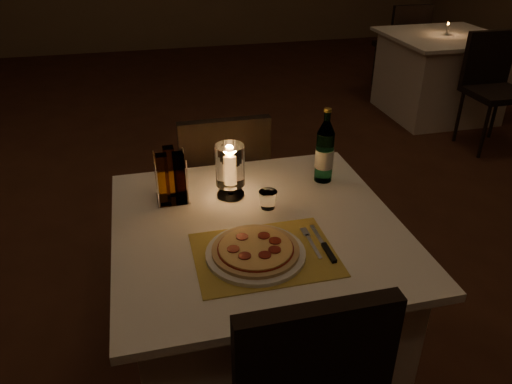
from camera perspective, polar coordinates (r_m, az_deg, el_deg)
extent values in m
cube|color=#4B2618|center=(2.87, -0.35, -7.20)|extent=(8.00, 10.00, 0.02)
cube|color=white|center=(2.00, 0.14, -12.99)|extent=(0.88, 0.88, 0.71)
cube|color=white|center=(1.77, 0.15, -4.12)|extent=(1.00, 1.00, 0.03)
cube|color=black|center=(1.35, 6.78, -19.56)|extent=(0.42, 0.05, 0.42)
cube|color=black|center=(2.58, -4.10, 0.55)|extent=(0.42, 0.42, 0.05)
cube|color=black|center=(2.31, -3.49, 3.38)|extent=(0.42, 0.05, 0.42)
cylinder|color=black|center=(2.87, -1.18, -1.66)|extent=(0.03, 0.03, 0.44)
cylinder|color=black|center=(2.83, -7.92, -2.49)|extent=(0.03, 0.03, 0.44)
cylinder|color=black|center=(2.59, 0.47, -5.44)|extent=(0.03, 0.03, 0.44)
cylinder|color=black|center=(2.55, -7.02, -6.43)|extent=(0.03, 0.03, 0.44)
cube|color=gold|center=(1.61, 1.00, -7.15)|extent=(0.45, 0.34, 0.00)
cylinder|color=white|center=(1.60, -0.05, -7.04)|extent=(0.32, 0.32, 0.01)
cylinder|color=#D8B77F|center=(1.59, -0.05, -6.67)|extent=(0.28, 0.28, 0.01)
cylinder|color=maroon|center=(1.59, -0.05, -6.45)|extent=(0.24, 0.24, 0.00)
cylinder|color=#EACC7F|center=(1.59, -0.05, -6.34)|extent=(0.24, 0.24, 0.00)
cylinder|color=maroon|center=(1.61, 2.19, -5.59)|extent=(0.04, 0.04, 0.00)
cylinder|color=maroon|center=(1.63, 0.91, -5.00)|extent=(0.04, 0.04, 0.00)
cylinder|color=maroon|center=(1.63, -1.60, -5.13)|extent=(0.04, 0.04, 0.00)
cylinder|color=maroon|center=(1.58, -2.62, -6.52)|extent=(0.04, 0.04, 0.00)
cylinder|color=maroon|center=(1.55, -1.31, -7.30)|extent=(0.04, 0.04, 0.00)
cylinder|color=maroon|center=(1.55, 1.01, -7.20)|extent=(0.04, 0.04, 0.00)
cylinder|color=maroon|center=(1.57, 2.14, -6.60)|extent=(0.04, 0.04, 0.00)
cube|color=silver|center=(1.65, 6.58, -6.18)|extent=(0.01, 0.14, 0.00)
cube|color=silver|center=(1.72, 5.63, -4.59)|extent=(0.02, 0.05, 0.00)
cube|color=black|center=(1.62, 8.34, -6.87)|extent=(0.02, 0.10, 0.01)
cube|color=silver|center=(1.71, 7.01, -4.89)|extent=(0.01, 0.12, 0.00)
cylinder|color=#5FB17F|center=(2.02, 7.81, 3.98)|extent=(0.07, 0.07, 0.21)
cylinder|color=#5FB17F|center=(1.95, 8.15, 8.54)|extent=(0.03, 0.03, 0.04)
cylinder|color=gold|center=(1.95, 8.21, 9.24)|extent=(0.03, 0.03, 0.01)
cylinder|color=silver|center=(2.02, 7.80, 3.86)|extent=(0.07, 0.07, 0.08)
cylinder|color=white|center=(1.93, -2.91, -0.30)|extent=(0.11, 0.11, 0.01)
cylinder|color=white|center=(1.92, -2.92, 0.39)|extent=(0.02, 0.02, 0.04)
cylinder|color=white|center=(1.87, -3.00, 3.09)|extent=(0.11, 0.11, 0.16)
cylinder|color=white|center=(1.88, -2.99, 2.66)|extent=(0.03, 0.03, 0.12)
ellipsoid|color=orange|center=(1.85, -3.05, 4.70)|extent=(0.02, 0.02, 0.03)
cube|color=white|center=(1.93, -9.45, -0.79)|extent=(0.12, 0.12, 0.01)
cylinder|color=white|center=(1.84, -11.23, 0.67)|extent=(0.01, 0.01, 0.18)
cylinder|color=white|center=(1.84, -7.83, 1.07)|extent=(0.01, 0.01, 0.18)
cylinder|color=white|center=(1.94, -11.44, 2.20)|extent=(0.01, 0.01, 0.18)
cylinder|color=white|center=(1.94, -8.21, 2.57)|extent=(0.01, 0.01, 0.18)
cube|color=#BF8C33|center=(1.86, -10.54, 1.39)|extent=(0.04, 0.04, 0.20)
cube|color=#3F1E14|center=(1.86, -8.70, 1.61)|extent=(0.04, 0.04, 0.20)
cube|color=#BF8C33|center=(1.91, -9.79, 2.32)|extent=(0.04, 0.04, 0.20)
cube|color=white|center=(5.04, 20.13, 12.20)|extent=(0.88, 0.88, 0.71)
cube|color=white|center=(4.96, 20.89, 16.26)|extent=(1.00, 1.00, 0.03)
cube|color=black|center=(4.40, 25.81, 10.14)|extent=(0.42, 0.42, 0.05)
cube|color=black|center=(4.48, 25.04, 13.73)|extent=(0.42, 0.05, 0.42)
cylinder|color=black|center=(4.25, 24.64, 6.28)|extent=(0.03, 0.03, 0.44)
cylinder|color=black|center=(4.50, 22.16, 8.02)|extent=(0.03, 0.03, 0.44)
cylinder|color=black|center=(4.70, 25.60, 8.16)|extent=(0.03, 0.03, 0.44)
cube|color=black|center=(5.68, 16.01, 15.74)|extent=(0.42, 0.42, 0.05)
cube|color=black|center=(5.48, 17.29, 17.56)|extent=(0.42, 0.05, 0.42)
cylinder|color=black|center=(5.96, 16.39, 13.90)|extent=(0.03, 0.03, 0.44)
cylinder|color=black|center=(5.80, 13.37, 13.89)|extent=(0.03, 0.03, 0.44)
cylinder|color=black|center=(5.68, 18.03, 12.92)|extent=(0.03, 0.03, 0.44)
cylinder|color=black|center=(5.51, 14.91, 12.89)|extent=(0.03, 0.03, 0.44)
cylinder|color=white|center=(4.95, 21.02, 16.93)|extent=(0.03, 0.03, 0.09)
ellipsoid|color=orange|center=(4.94, 21.13, 17.52)|extent=(0.01, 0.01, 0.02)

